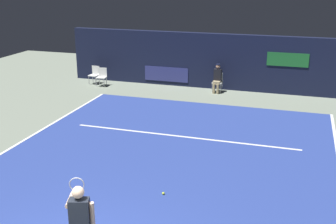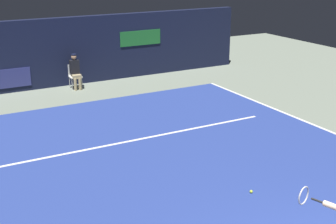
{
  "view_description": "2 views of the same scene",
  "coord_description": "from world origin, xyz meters",
  "px_view_note": "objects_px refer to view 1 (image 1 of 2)",
  "views": [
    {
      "loc": [
        3.55,
        -5.61,
        5.28
      ],
      "look_at": [
        -0.3,
        6.63,
        1.07
      ],
      "focal_mm": 45.67,
      "sensor_mm": 36.0,
      "label": 1
    },
    {
      "loc": [
        -5.32,
        -3.71,
        4.86
      ],
      "look_at": [
        0.37,
        6.63,
        0.92
      ],
      "focal_mm": 50.82,
      "sensor_mm": 36.0,
      "label": 2
    }
  ],
  "objects_px": {
    "tennis_player": "(80,223)",
    "tennis_ball": "(163,193)",
    "courtside_chair_near": "(102,76)",
    "line_judge_on_chair": "(217,78)",
    "courtside_chair_far": "(95,74)"
  },
  "relations": [
    {
      "from": "courtside_chair_far",
      "to": "tennis_ball",
      "type": "relative_size",
      "value": 12.94
    },
    {
      "from": "tennis_ball",
      "to": "courtside_chair_near",
      "type": "bearing_deg",
      "value": 123.51
    },
    {
      "from": "line_judge_on_chair",
      "to": "courtside_chair_near",
      "type": "xyz_separation_m",
      "value": [
        -5.57,
        -0.5,
        -0.18
      ]
    },
    {
      "from": "line_judge_on_chair",
      "to": "courtside_chair_far",
      "type": "distance_m",
      "value": 6.11
    },
    {
      "from": "tennis_player",
      "to": "tennis_ball",
      "type": "distance_m",
      "value": 3.28
    },
    {
      "from": "tennis_player",
      "to": "courtside_chair_far",
      "type": "distance_m",
      "value": 14.11
    },
    {
      "from": "line_judge_on_chair",
      "to": "courtside_chair_near",
      "type": "relative_size",
      "value": 1.5
    },
    {
      "from": "line_judge_on_chair",
      "to": "courtside_chair_far",
      "type": "xyz_separation_m",
      "value": [
        -6.1,
        -0.22,
        -0.18
      ]
    },
    {
      "from": "tennis_player",
      "to": "tennis_ball",
      "type": "bearing_deg",
      "value": 79.64
    },
    {
      "from": "line_judge_on_chair",
      "to": "tennis_ball",
      "type": "height_order",
      "value": "line_judge_on_chair"
    },
    {
      "from": "tennis_ball",
      "to": "tennis_player",
      "type": "bearing_deg",
      "value": -100.36
    },
    {
      "from": "line_judge_on_chair",
      "to": "courtside_chair_near",
      "type": "distance_m",
      "value": 5.59
    },
    {
      "from": "courtside_chair_near",
      "to": "tennis_ball",
      "type": "xyz_separation_m",
      "value": [
        6.17,
        -9.32,
        -0.46
      ]
    },
    {
      "from": "courtside_chair_near",
      "to": "tennis_ball",
      "type": "distance_m",
      "value": 11.19
    },
    {
      "from": "tennis_ball",
      "to": "line_judge_on_chair",
      "type": "bearing_deg",
      "value": 93.51
    }
  ]
}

